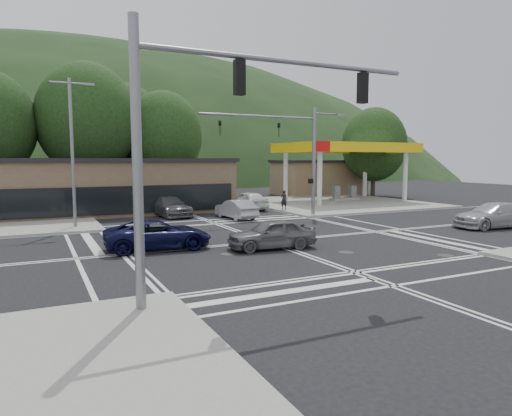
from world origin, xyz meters
name	(u,v)px	position (x,y,z in m)	size (l,w,h in m)	color
ground	(267,242)	(0.00, 0.00, 0.00)	(120.00, 120.00, 0.00)	black
sidewalk_ne	(334,203)	(15.00, 15.00, 0.07)	(16.00, 16.00, 0.15)	gray
gas_station_canopy	(345,151)	(16.99, 15.99, 5.04)	(12.32, 8.34, 5.75)	silver
convenience_store	(319,179)	(20.00, 25.00, 1.90)	(10.00, 6.00, 3.80)	#846B4F
commercial_row	(72,188)	(-8.00, 17.00, 2.00)	(24.00, 8.00, 4.00)	brown
hill_north	(85,178)	(0.00, 90.00, 0.00)	(252.00, 126.00, 140.00)	#1E3317
tree_n_b	(87,120)	(-6.00, 24.00, 7.79)	(9.00, 9.00, 12.98)	#382619
tree_n_c	(163,136)	(1.00, 24.00, 6.49)	(7.60, 7.60, 10.87)	#382619
tree_n_e	(124,131)	(-2.00, 28.00, 7.14)	(8.40, 8.40, 11.98)	#382619
tree_ne	(374,145)	(24.00, 20.00, 5.84)	(7.20, 7.20, 9.99)	#382619
streetlight_nw	(73,145)	(-8.44, 9.00, 5.05)	(2.50, 0.25, 9.00)	slate
signal_mast_ne	(300,148)	(6.95, 8.20, 5.07)	(11.65, 0.30, 8.00)	slate
signal_mast_sw	(201,128)	(-6.39, -8.20, 5.12)	(9.14, 0.28, 8.00)	slate
car_blue_west	(158,235)	(-5.52, 0.50, 0.69)	(2.30, 4.98, 1.38)	black
car_grey_center	(272,234)	(-0.65, -1.72, 0.72)	(1.69, 4.20, 1.43)	#5D5F62
car_silver_east	(495,215)	(14.91, -1.94, 0.77)	(2.17, 5.33, 1.55)	#A8A9AF
car_queue_a	(236,209)	(2.20, 9.00, 0.68)	(1.45, 4.16, 1.37)	#A8AAAF
car_queue_b	(248,200)	(5.50, 14.00, 0.77)	(1.82, 4.52, 1.54)	white
car_northbound	(169,206)	(-1.68, 12.63, 0.74)	(2.08, 5.13, 1.49)	#575A5B
pedestrian	(284,200)	(7.61, 11.63, 0.93)	(0.57, 0.37, 1.56)	black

